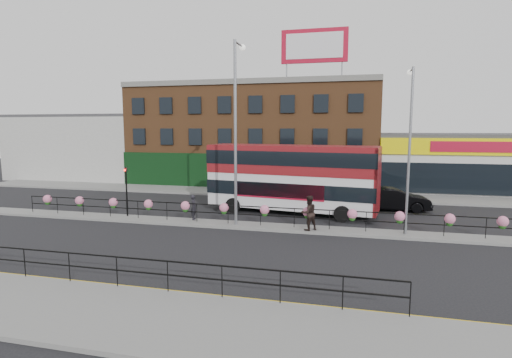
% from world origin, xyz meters
% --- Properties ---
extents(ground, '(120.00, 120.00, 0.00)m').
position_xyz_m(ground, '(0.00, 0.00, 0.00)').
color(ground, black).
rests_on(ground, ground).
extents(south_pavement, '(60.00, 4.00, 0.15)m').
position_xyz_m(south_pavement, '(0.00, -12.00, 0.07)').
color(south_pavement, slate).
rests_on(south_pavement, ground).
extents(north_pavement, '(60.00, 4.00, 0.15)m').
position_xyz_m(north_pavement, '(0.00, 12.00, 0.07)').
color(north_pavement, slate).
rests_on(north_pavement, ground).
extents(median, '(60.00, 1.60, 0.15)m').
position_xyz_m(median, '(0.00, 0.00, 0.07)').
color(median, slate).
rests_on(median, ground).
extents(yellow_line_inner, '(60.00, 0.10, 0.01)m').
position_xyz_m(yellow_line_inner, '(0.00, -9.70, 0.01)').
color(yellow_line_inner, gold).
rests_on(yellow_line_inner, ground).
extents(yellow_line_outer, '(60.00, 0.10, 0.01)m').
position_xyz_m(yellow_line_outer, '(0.00, -9.88, 0.01)').
color(yellow_line_outer, gold).
rests_on(yellow_line_outer, ground).
extents(brick_building, '(25.00, 12.21, 10.30)m').
position_xyz_m(brick_building, '(-4.00, 19.96, 5.13)').
color(brick_building, brown).
rests_on(brick_building, ground).
extents(supermarket, '(15.00, 12.25, 5.30)m').
position_xyz_m(supermarket, '(16.00, 19.90, 2.65)').
color(supermarket, silver).
rests_on(supermarket, ground).
extents(warehouse_west, '(15.50, 12.00, 7.30)m').
position_xyz_m(warehouse_west, '(-24.25, 20.00, 3.65)').
color(warehouse_west, '#B1B0AB').
rests_on(warehouse_west, ground).
extents(billboard, '(6.00, 0.29, 4.40)m').
position_xyz_m(billboard, '(2.50, 14.99, 13.18)').
color(billboard, '#A20D25').
rests_on(billboard, brick_building).
extents(median_railing, '(30.04, 0.56, 1.23)m').
position_xyz_m(median_railing, '(-0.00, 0.00, 1.05)').
color(median_railing, black).
rests_on(median_railing, median).
extents(south_railing, '(20.04, 0.05, 1.12)m').
position_xyz_m(south_railing, '(-2.00, -10.10, 0.96)').
color(south_railing, black).
rests_on(south_railing, south_pavement).
extents(double_decker_bus, '(11.85, 4.35, 4.69)m').
position_xyz_m(double_decker_bus, '(2.16, 4.42, 2.88)').
color(double_decker_bus, silver).
rests_on(double_decker_bus, ground).
extents(car, '(2.82, 5.37, 1.65)m').
position_xyz_m(car, '(9.05, 6.97, 0.82)').
color(car, black).
rests_on(car, ground).
extents(pedestrian_a, '(0.75, 0.65, 1.58)m').
position_xyz_m(pedestrian_a, '(-3.37, 0.43, 0.94)').
color(pedestrian_a, black).
rests_on(pedestrian_a, median).
extents(pedestrian_b, '(1.67, 1.66, 1.97)m').
position_xyz_m(pedestrian_b, '(3.87, -0.45, 1.13)').
color(pedestrian_b, black).
rests_on(pedestrian_b, median).
extents(lamp_column_west, '(0.38, 1.87, 10.68)m').
position_xyz_m(lamp_column_west, '(-0.46, 0.12, 6.48)').
color(lamp_column_west, gray).
rests_on(lamp_column_west, median).
extents(lamp_column_east, '(0.32, 1.56, 8.88)m').
position_xyz_m(lamp_column_east, '(9.08, 0.24, 5.41)').
color(lamp_column_east, gray).
rests_on(lamp_column_east, median).
extents(traffic_light_median, '(0.15, 0.28, 3.65)m').
position_xyz_m(traffic_light_median, '(-8.00, 0.39, 2.47)').
color(traffic_light_median, black).
rests_on(traffic_light_median, median).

